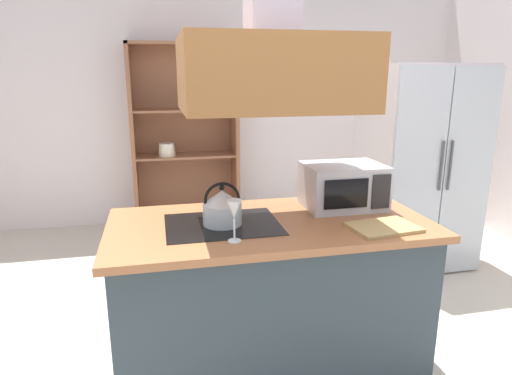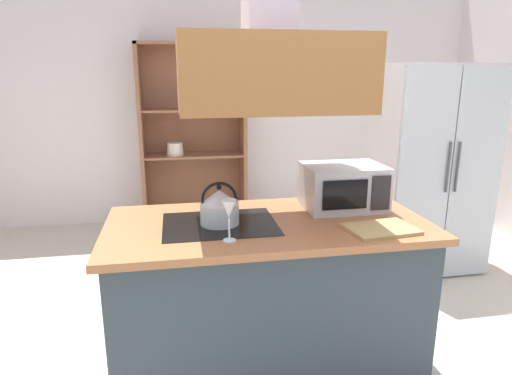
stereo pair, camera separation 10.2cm
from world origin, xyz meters
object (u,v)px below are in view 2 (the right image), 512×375
kettle (219,207)px  microwave (343,187)px  refrigerator (425,168)px  cutting_board (381,229)px  dish_cabinet (193,147)px  wine_glass_on_counter (229,211)px

kettle → microwave: 0.77m
refrigerator → cutting_board: 1.83m
dish_cabinet → cutting_board: dish_cabinet is taller
wine_glass_on_counter → kettle: bearing=94.7°
cutting_board → kettle: bearing=162.8°
refrigerator → dish_cabinet: (-1.93, 1.48, 0.00)m
microwave → dish_cabinet: bearing=107.0°
cutting_board → refrigerator: bearing=52.7°
refrigerator → dish_cabinet: dish_cabinet is taller
kettle → microwave: size_ratio=0.50×
wine_glass_on_counter → refrigerator: bearing=37.7°
refrigerator → kettle: 2.27m
cutting_board → wine_glass_on_counter: size_ratio=1.65×
refrigerator → dish_cabinet: size_ratio=0.88×
microwave → wine_glass_on_counter: bearing=-150.4°
kettle → cutting_board: 0.84m
dish_cabinet → cutting_board: (0.82, -2.94, 0.03)m
microwave → wine_glass_on_counter: 0.84m
kettle → cutting_board: (0.80, -0.25, -0.09)m
dish_cabinet → wine_glass_on_counter: bearing=-89.2°
microwave → wine_glass_on_counter: microwave is taller
refrigerator → cutting_board: (-1.11, -1.46, 0.03)m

